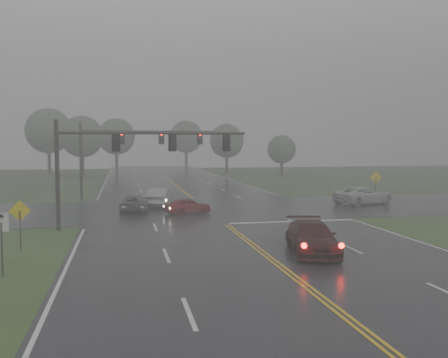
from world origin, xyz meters
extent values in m
plane|color=#29411C|center=(0.00, 0.00, 0.00)|extent=(180.00, 180.00, 0.00)
cube|color=black|center=(0.00, 20.00, 0.00)|extent=(18.00, 160.00, 0.02)
cube|color=black|center=(0.00, 22.00, 0.00)|extent=(120.00, 14.00, 0.02)
cube|color=silver|center=(4.50, 14.40, 0.00)|extent=(8.50, 0.50, 0.01)
imported|color=black|center=(2.26, 5.21, 0.00)|extent=(2.94, 5.32, 1.46)
imported|color=maroon|center=(-1.77, 19.54, 0.00)|extent=(3.67, 2.23, 1.17)
imported|color=#93959A|center=(-3.46, 24.32, 0.00)|extent=(2.62, 4.83, 1.51)
imported|color=#4E4F54|center=(-5.55, 21.83, 0.00)|extent=(2.39, 4.56, 1.23)
imported|color=silver|center=(13.71, 22.46, 0.00)|extent=(5.88, 4.09, 1.49)
cylinder|color=black|center=(-10.20, 14.06, 3.28)|extent=(0.26, 0.26, 6.57)
cylinder|color=black|center=(-10.20, 14.06, 5.84)|extent=(0.16, 0.16, 0.73)
cylinder|color=black|center=(-4.52, 14.06, 5.79)|extent=(11.36, 0.16, 0.16)
cube|color=black|center=(-6.79, 14.06, 5.24)|extent=(0.31, 0.26, 0.96)
cube|color=black|center=(-6.79, 14.21, 5.24)|extent=(0.50, 0.03, 1.14)
cube|color=black|center=(-3.38, 14.06, 5.24)|extent=(0.31, 0.26, 0.96)
cube|color=black|center=(-3.38, 14.21, 5.24)|extent=(0.50, 0.03, 1.14)
cube|color=black|center=(0.02, 14.06, 5.24)|extent=(0.31, 0.26, 0.96)
cube|color=black|center=(0.02, 14.21, 5.24)|extent=(0.50, 0.03, 1.14)
cylinder|color=black|center=(-10.20, 31.11, 3.59)|extent=(0.28, 0.28, 7.18)
cylinder|color=black|center=(-10.20, 31.11, 6.38)|extent=(0.18, 0.18, 0.80)
cylinder|color=black|center=(-4.01, 31.11, 6.33)|extent=(12.38, 0.18, 0.18)
cube|color=black|center=(-6.49, 31.11, 5.73)|extent=(0.34, 0.28, 1.05)
cube|color=black|center=(-6.49, 31.27, 5.73)|extent=(0.55, 0.03, 1.25)
cylinder|color=#FF0C05|center=(-6.49, 30.95, 6.06)|extent=(0.22, 0.06, 0.22)
cube|color=black|center=(-2.77, 31.11, 5.73)|extent=(0.34, 0.28, 1.05)
cube|color=black|center=(-2.77, 31.27, 5.73)|extent=(0.55, 0.03, 1.25)
cylinder|color=#FF0C05|center=(-2.77, 30.95, 6.06)|extent=(0.22, 0.06, 0.22)
cube|color=black|center=(0.94, 31.11, 5.73)|extent=(0.34, 0.28, 1.05)
cube|color=black|center=(0.94, 31.27, 5.73)|extent=(0.55, 0.03, 1.25)
cylinder|color=#FF0C05|center=(0.94, 30.95, 6.06)|extent=(0.22, 0.06, 0.22)
cylinder|color=black|center=(-11.25, 8.39, 0.97)|extent=(0.06, 0.06, 1.94)
cube|color=#DBBD0C|center=(-11.25, 8.42, 1.94)|extent=(1.02, 0.14, 1.02)
cylinder|color=black|center=(-11.03, 3.71, 1.06)|extent=(0.06, 0.06, 2.11)
cube|color=silver|center=(-11.03, 3.73, 2.11)|extent=(0.55, 0.09, 0.74)
cube|color=black|center=(-11.03, 3.76, 2.11)|extent=(0.09, 0.03, 0.41)
cylinder|color=black|center=(15.39, 23.51, 1.10)|extent=(0.07, 0.07, 2.19)
cube|color=#DBBD0C|center=(15.39, 23.54, 2.19)|extent=(1.15, 0.05, 1.15)
cylinder|color=#30241F|center=(-12.57, 63.53, 1.82)|extent=(0.59, 0.59, 3.65)
sphere|color=#35472F|center=(-12.57, 63.53, 6.28)|extent=(6.48, 6.48, 6.48)
cylinder|color=#30241F|center=(11.22, 67.83, 1.65)|extent=(0.52, 0.52, 3.30)
sphere|color=#35472F|center=(11.22, 67.83, 5.68)|extent=(5.87, 5.87, 5.87)
cylinder|color=#30241F|center=(-7.53, 77.42, 1.90)|extent=(0.58, 0.58, 3.79)
sphere|color=#35472F|center=(-7.53, 77.42, 6.53)|extent=(6.74, 6.74, 6.74)
cylinder|color=#30241F|center=(18.05, 58.30, 1.25)|extent=(0.51, 0.51, 2.50)
sphere|color=#35472F|center=(18.05, 58.30, 4.31)|extent=(4.45, 4.45, 4.45)
cylinder|color=#30241F|center=(-18.57, 71.44, 2.14)|extent=(0.58, 0.58, 4.28)
sphere|color=#35472F|center=(-18.57, 71.44, 7.37)|extent=(7.61, 7.61, 7.61)
cylinder|color=#30241F|center=(6.77, 88.65, 1.94)|extent=(0.61, 0.61, 3.89)
sphere|color=#35472F|center=(6.77, 88.65, 6.70)|extent=(6.91, 6.91, 6.91)
camera|label=1|loc=(-6.39, -16.64, 5.12)|focal=40.00mm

